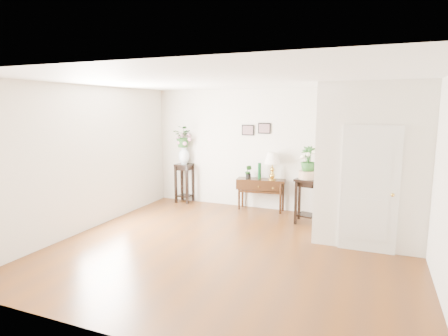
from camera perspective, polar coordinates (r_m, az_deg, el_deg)
The scene contains 21 objects.
floor at distance 6.48m, azimuth 1.21°, elevation -12.28°, with size 6.00×5.50×0.02m, color #5B3112.
ceiling at distance 6.05m, azimuth 1.31°, elevation 13.25°, with size 6.00×5.50×0.02m, color white.
wall_back at distance 8.71m, azimuth 7.74°, elevation 2.70°, with size 6.00×0.02×2.80m, color silver.
wall_front at distance 3.73m, azimuth -14.10°, elevation -6.21°, with size 6.00×0.02×2.80m, color silver.
wall_left at distance 7.70m, azimuth -20.10°, elevation 1.37°, with size 0.02×5.50×2.80m, color silver.
wall_right at distance 5.78m, azimuth 30.26°, elevation -1.75°, with size 0.02×5.50×2.80m, color silver.
partition at distance 7.47m, azimuth 21.58°, elevation 1.07°, with size 1.80×1.95×2.80m, color silver.
door at distance 6.55m, azimuth 21.27°, elevation -3.10°, with size 0.90×0.05×2.10m, color silver.
art_print_left at distance 8.84m, azimuth 3.66°, elevation 5.79°, with size 0.30×0.02×0.25m, color black.
art_print_right at distance 8.72m, azimuth 6.18°, elevation 6.03°, with size 0.30×0.02×0.25m, color black.
wall_ornament at distance 7.61m, azimuth 14.76°, elevation 6.47°, with size 0.51×0.51×0.07m, color #A0693A.
console_table at distance 8.77m, azimuth 5.63°, elevation -4.05°, with size 1.11×0.37×0.74m, color black.
table_lamp at distance 8.56m, azimuth 7.37°, elevation 0.51°, with size 0.37×0.37×0.64m, color gold.
green_vase at distance 8.67m, azimuth 5.42°, elevation -0.55°, with size 0.08×0.08×0.37m, color #0A3A17.
potted_plant at distance 8.75m, azimuth 3.74°, elevation -0.60°, with size 0.16×0.13×0.29m, color #204E1C.
plant_stand_a at distance 9.51m, azimuth -6.05°, elevation -2.28°, with size 0.38×0.38×0.98m, color black.
porcelain_vase at distance 9.40m, azimuth -6.12°, elevation 1.99°, with size 0.27×0.27×0.47m, color white, non-canonical shape.
lily_arrangement at distance 9.35m, azimuth -6.17°, elevation 4.70°, with size 0.49×0.42×0.54m, color #204E1C.
plant_stand_b at distance 7.95m, azimuth 12.51°, elevation -4.90°, with size 0.44×0.44×0.93m, color black.
ceramic_bowl at distance 7.84m, azimuth 12.65°, elevation -1.03°, with size 0.37×0.37×0.17m, color tan.
narcissus at distance 7.79m, azimuth 12.73°, elevation 1.24°, with size 0.31×0.31×0.55m, color #204E1C.
Camera 1 is at (2.15, -5.64, 2.37)m, focal length 30.00 mm.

